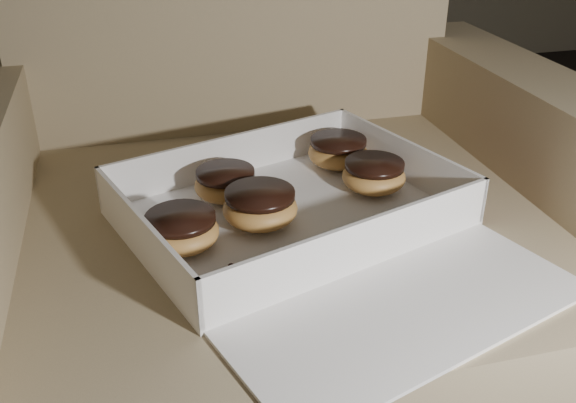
# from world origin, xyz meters

# --- Properties ---
(armchair) EXTENTS (0.97, 0.82, 1.01)m
(armchair) POSITION_xyz_m (-0.19, 0.23, 0.32)
(armchair) COLOR #857255
(armchair) RESTS_ON floor
(bakery_box) EXTENTS (0.56, 0.61, 0.07)m
(bakery_box) POSITION_xyz_m (-0.18, 0.08, 0.47)
(bakery_box) COLOR white
(bakery_box) RESTS_ON armchair
(donut_a) EXTENTS (0.09, 0.09, 0.05)m
(donut_a) POSITION_xyz_m (-0.35, 0.07, 0.48)
(donut_a) COLOR #CE9248
(donut_a) RESTS_ON bakery_box
(donut_b) EXTENTS (0.09, 0.09, 0.05)m
(donut_b) POSITION_xyz_m (-0.06, 0.16, 0.48)
(donut_b) COLOR #CE9248
(donut_b) RESTS_ON bakery_box
(donut_c) EXTENTS (0.10, 0.10, 0.05)m
(donut_c) POSITION_xyz_m (-0.24, 0.11, 0.49)
(donut_c) COLOR #CE9248
(donut_c) RESTS_ON bakery_box
(donut_d) EXTENTS (0.09, 0.09, 0.05)m
(donut_d) POSITION_xyz_m (-0.08, 0.26, 0.48)
(donut_d) COLOR #CE9248
(donut_d) RESTS_ON bakery_box
(donut_e) EXTENTS (0.09, 0.09, 0.05)m
(donut_e) POSITION_xyz_m (-0.27, 0.19, 0.48)
(donut_e) COLOR #CE9248
(donut_e) RESTS_ON bakery_box
(crumb_a) EXTENTS (0.01, 0.01, 0.00)m
(crumb_a) POSITION_xyz_m (-0.30, 0.02, 0.46)
(crumb_a) COLOR black
(crumb_a) RESTS_ON bakery_box
(crumb_b) EXTENTS (0.01, 0.01, 0.00)m
(crumb_b) POSITION_xyz_m (-0.22, 0.03, 0.46)
(crumb_b) COLOR black
(crumb_b) RESTS_ON bakery_box
(crumb_c) EXTENTS (0.01, 0.01, 0.00)m
(crumb_c) POSITION_xyz_m (-0.04, 0.09, 0.46)
(crumb_c) COLOR black
(crumb_c) RESTS_ON bakery_box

